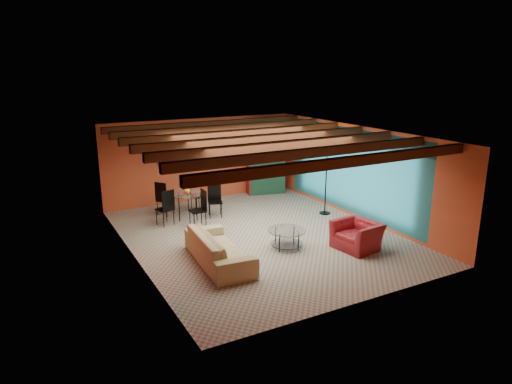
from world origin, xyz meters
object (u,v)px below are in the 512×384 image
potted_plant (264,127)px  floor_lamp (326,182)px  sofa (219,248)px  vase (187,180)px  dining_table (188,201)px  coffee_table (287,239)px  armchair (357,235)px  armoire (264,163)px

potted_plant → floor_lamp: bearing=-81.4°
sofa → vase: 3.45m
dining_table → vase: size_ratio=9.91×
coffee_table → potted_plant: potted_plant is taller
coffee_table → armchair: bearing=-29.6°
armchair → dining_table: size_ratio=0.52×
sofa → floor_lamp: size_ratio=1.20×
sofa → floor_lamp: bearing=-63.3°
coffee_table → dining_table: size_ratio=0.46×
sofa → armchair: (3.31, -0.84, -0.01)m
armchair → potted_plant: bearing=166.8°
sofa → coffee_table: size_ratio=2.58×
dining_table → vase: bearing=180.0°
armchair → armoire: size_ratio=0.50×
coffee_table → potted_plant: 5.56m
armchair → potted_plant: potted_plant is taller
dining_table → potted_plant: (3.35, 1.43, 1.81)m
armoire → vase: (-3.35, -1.43, 0.09)m
dining_table → floor_lamp: (3.80, -1.56, 0.47)m
coffee_table → vase: bearing=112.1°
floor_lamp → sofa: bearing=-157.7°
armchair → dining_table: dining_table is taller
armoire → sofa: bearing=-115.5°
floor_lamp → potted_plant: potted_plant is taller
vase → armoire: bearing=23.1°
sofa → vase: vase is taller
sofa → potted_plant: 6.41m
sofa → armchair: bearing=-99.9°
armchair → floor_lamp: size_ratio=0.53×
sofa → dining_table: size_ratio=1.19×
coffee_table → potted_plant: (2.01, 4.74, 2.10)m
dining_table → coffee_table: bearing=-67.9°
dining_table → vase: 0.63m
coffee_table → floor_lamp: bearing=35.5°
sofa → armoire: 6.14m
armoire → potted_plant: size_ratio=4.77×
floor_lamp → potted_plant: (-0.45, 2.99, 1.34)m
armchair → coffee_table: armchair is taller
armchair → sofa: bearing=-112.1°
armchair → vase: vase is taller
coffee_table → armoire: 5.21m
armoire → floor_lamp: (0.45, -2.99, -0.06)m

